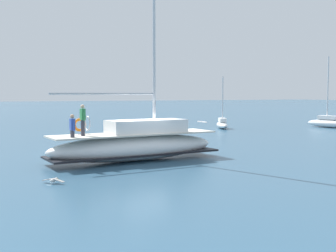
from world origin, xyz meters
TOP-DOWN VIEW (x-y plane):
  - ground_plane at (0.00, 0.00)m, footprint 400.00×400.00m
  - main_sailboat at (0.09, -0.37)m, footprint 3.11×9.75m
  - moored_sloop_near at (-11.94, 26.79)m, footprint 5.52×2.41m
  - moored_catamaran at (-16.34, 16.02)m, footprint 4.24×2.71m
  - seagull at (4.24, -5.61)m, footprint 0.84×0.77m

SIDE VIEW (x-z plane):
  - ground_plane at x=0.00m, z-range 0.00..0.00m
  - seagull at x=4.24m, z-range 0.06..0.22m
  - moored_catamaran at x=-16.34m, z-range -2.24..3.16m
  - moored_sloop_near at x=-11.94m, z-range -3.21..4.35m
  - main_sailboat at x=0.09m, z-range -4.85..6.64m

